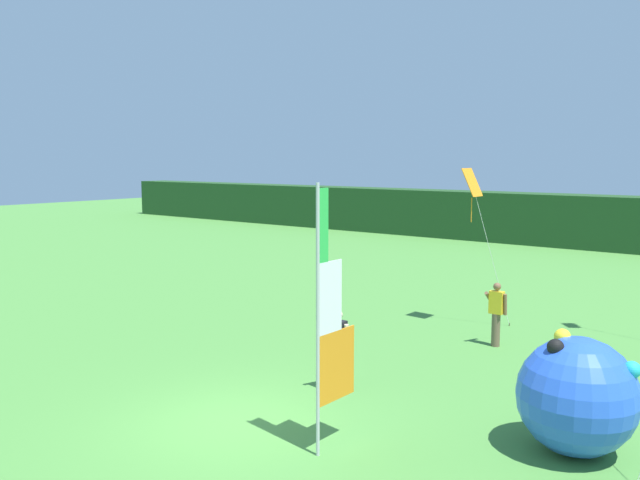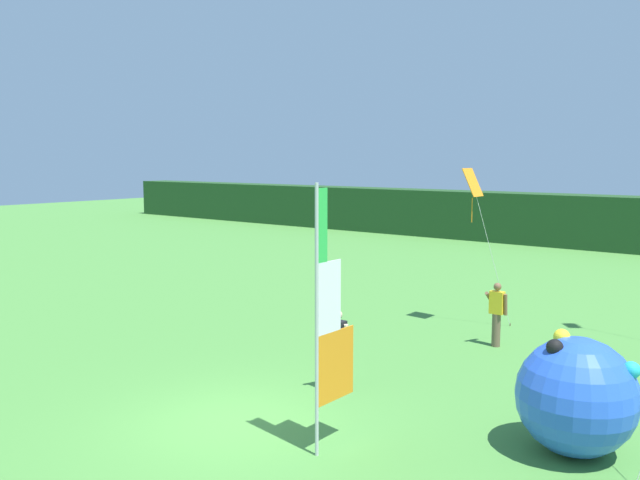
{
  "view_description": "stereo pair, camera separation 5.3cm",
  "coord_description": "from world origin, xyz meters",
  "views": [
    {
      "loc": [
        8.57,
        -8.29,
        4.87
      ],
      "look_at": [
        -0.96,
        3.75,
        2.98
      ],
      "focal_mm": 37.53,
      "sensor_mm": 36.0,
      "label": 1
    },
    {
      "loc": [
        8.61,
        -8.25,
        4.87
      ],
      "look_at": [
        -0.96,
        3.75,
        2.98
      ],
      "focal_mm": 37.53,
      "sensor_mm": 36.0,
      "label": 2
    }
  ],
  "objects": [
    {
      "name": "inflatable_balloon",
      "position": [
        5.32,
        2.63,
        0.99
      ],
      "size": [
        1.96,
        1.96,
        2.04
      ],
      "color": "blue",
      "rests_on": "ground"
    },
    {
      "name": "person_mid_field",
      "position": [
        1.64,
        7.83,
        0.89
      ],
      "size": [
        0.55,
        0.48,
        1.68
      ],
      "color": "brown",
      "rests_on": "ground"
    },
    {
      "name": "kite_orange_diamond_2",
      "position": [
        0.16,
        9.37,
        4.02
      ],
      "size": [
        1.17,
        1.07,
        4.58
      ],
      "color": "brown",
      "rests_on": "ground"
    },
    {
      "name": "person_near_banner",
      "position": [
        0.51,
        2.49,
        0.95
      ],
      "size": [
        0.55,
        0.48,
        1.77
      ],
      "color": "#2D334C",
      "rests_on": "ground"
    },
    {
      "name": "banner_flag",
      "position": [
        2.03,
        0.21,
        2.15
      ],
      "size": [
        0.06,
        1.03,
        4.49
      ],
      "color": "#B7B7BC",
      "rests_on": "ground"
    },
    {
      "name": "distant_treeline",
      "position": [
        0.0,
        29.06,
        1.44
      ],
      "size": [
        80.0,
        2.4,
        2.87
      ],
      "primitive_type": "cube",
      "color": "#1E421E",
      "rests_on": "ground"
    },
    {
      "name": "ground_plane",
      "position": [
        0.0,
        0.0,
        0.0
      ],
      "size": [
        120.0,
        120.0,
        0.0
      ],
      "primitive_type": "plane",
      "color": "#478438"
    }
  ]
}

